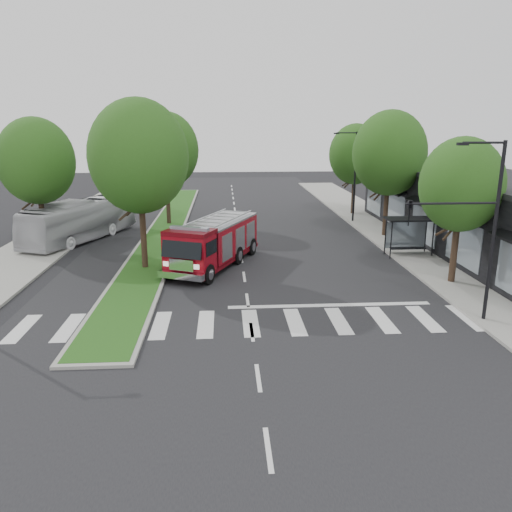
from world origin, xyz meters
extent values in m
plane|color=black|center=(0.00, 0.00, 0.00)|extent=(140.00, 140.00, 0.00)
cube|color=gray|center=(12.50, 10.00, 0.07)|extent=(5.00, 80.00, 0.15)
cube|color=gray|center=(-14.50, 10.00, 0.07)|extent=(5.00, 80.00, 0.15)
cube|color=gray|center=(-6.00, 18.00, 0.07)|extent=(3.00, 50.00, 0.14)
cube|color=#154B15|center=(-6.00, 18.00, 0.14)|extent=(2.60, 49.50, 0.02)
cube|color=black|center=(17.00, 10.00, 2.50)|extent=(8.00, 30.00, 5.00)
cylinder|color=black|center=(9.80, 7.40, 1.25)|extent=(0.08, 0.08, 2.50)
cylinder|color=black|center=(12.60, 7.40, 1.25)|extent=(0.08, 0.08, 2.50)
cylinder|color=black|center=(9.80, 8.60, 1.25)|extent=(0.08, 0.08, 2.50)
cylinder|color=black|center=(12.60, 8.60, 1.25)|extent=(0.08, 0.08, 2.50)
cube|color=black|center=(11.20, 8.00, 2.55)|extent=(3.20, 1.60, 0.12)
cube|color=#8C99A5|center=(11.20, 8.70, 1.30)|extent=(2.80, 0.04, 1.80)
cube|color=black|center=(11.20, 8.00, 0.55)|extent=(2.40, 0.40, 0.08)
cylinder|color=black|center=(11.50, 2.00, 1.87)|extent=(0.36, 0.36, 3.74)
ellipsoid|color=#1C3B10|center=(11.50, 2.00, 5.53)|extent=(4.40, 4.40, 5.06)
cylinder|color=black|center=(11.50, 14.00, 2.20)|extent=(0.36, 0.36, 4.40)
ellipsoid|color=#1C3B10|center=(11.50, 14.00, 6.50)|extent=(5.60, 5.60, 6.44)
cylinder|color=black|center=(11.50, 24.00, 1.98)|extent=(0.36, 0.36, 3.96)
ellipsoid|color=#1C3B10|center=(11.50, 24.00, 5.85)|extent=(5.00, 5.00, 5.75)
cylinder|color=black|center=(-6.00, 6.00, 2.31)|extent=(0.36, 0.36, 4.62)
ellipsoid|color=#1C3B10|center=(-6.00, 6.00, 6.83)|extent=(5.80, 5.80, 6.67)
cylinder|color=black|center=(-6.00, 20.00, 2.20)|extent=(0.36, 0.36, 4.40)
ellipsoid|color=#1C3B10|center=(-6.00, 20.00, 6.50)|extent=(5.60, 5.60, 6.44)
cylinder|color=black|center=(-14.00, 12.00, 2.09)|extent=(0.36, 0.36, 4.18)
ellipsoid|color=#1C3B10|center=(-14.00, 12.00, 6.17)|extent=(5.20, 5.20, 5.98)
cylinder|color=black|center=(10.50, -3.50, 4.00)|extent=(0.16, 0.16, 8.00)
cylinder|color=black|center=(9.60, -3.50, 7.90)|extent=(1.80, 0.10, 0.10)
cube|color=black|center=(8.70, -3.50, 7.85)|extent=(0.45, 0.20, 0.12)
cylinder|color=black|center=(8.50, -3.50, 5.40)|extent=(4.00, 0.10, 0.10)
imported|color=black|center=(6.70, -3.50, 5.00)|extent=(0.18, 0.22, 1.10)
cylinder|color=black|center=(10.50, 20.00, 4.00)|extent=(0.16, 0.16, 8.00)
cylinder|color=black|center=(9.60, 20.00, 7.90)|extent=(1.80, 0.10, 0.10)
cube|color=black|center=(8.70, 20.00, 7.85)|extent=(0.45, 0.20, 0.12)
cube|color=#52040B|center=(-1.75, 6.48, 0.52)|extent=(5.89, 9.07, 0.26)
cube|color=maroon|center=(-1.41, 7.25, 1.62)|extent=(5.06, 7.16, 2.08)
cube|color=maroon|center=(-3.04, 3.52, 1.62)|extent=(3.14, 2.76, 2.19)
cube|color=#B2B2B7|center=(-1.41, 7.25, 2.71)|extent=(5.06, 7.16, 0.13)
cylinder|color=#B2B2B7|center=(-2.27, 7.62, 2.92)|extent=(2.60, 5.77, 0.10)
cylinder|color=#B2B2B7|center=(-0.56, 6.87, 2.92)|extent=(2.60, 5.77, 0.10)
cube|color=silver|center=(-3.52, 2.42, 0.63)|extent=(2.63, 1.42, 0.36)
cube|color=#8C99A5|center=(-3.04, 3.52, 3.02)|extent=(2.25, 1.25, 0.19)
cylinder|color=black|center=(-4.27, 3.72, 0.57)|extent=(0.79, 1.20, 1.15)
cylinder|color=black|center=(-2.07, 2.76, 0.57)|extent=(0.79, 1.20, 1.15)
cylinder|color=black|center=(-2.51, 7.73, 0.57)|extent=(0.79, 1.20, 1.15)
cylinder|color=black|center=(-0.32, 6.77, 0.57)|extent=(0.79, 1.20, 1.15)
cylinder|color=black|center=(-1.51, 10.02, 0.57)|extent=(0.79, 1.20, 1.15)
cylinder|color=black|center=(0.69, 9.06, 0.57)|extent=(0.79, 1.20, 1.15)
imported|color=#BCBCC1|center=(-12.00, 14.35, 1.56)|extent=(6.60, 11.36, 3.12)
camera|label=1|loc=(-1.10, -23.81, 8.64)|focal=35.00mm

